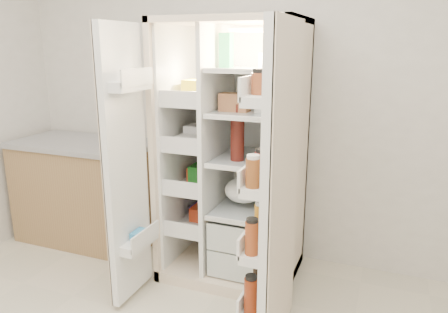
% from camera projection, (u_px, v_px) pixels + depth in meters
% --- Properties ---
extents(wall_back, '(4.00, 0.02, 2.70)m').
position_uv_depth(wall_back, '(254.00, 83.00, 3.18)').
color(wall_back, silver).
rests_on(wall_back, floor).
extents(refrigerator, '(0.92, 0.70, 1.80)m').
position_uv_depth(refrigerator, '(237.00, 173.00, 3.02)').
color(refrigerator, beige).
rests_on(refrigerator, floor).
extents(freezer_door, '(0.15, 0.40, 1.72)m').
position_uv_depth(freezer_door, '(126.00, 168.00, 2.62)').
color(freezer_door, white).
rests_on(freezer_door, floor).
extents(fridge_door, '(0.17, 0.58, 1.72)m').
position_uv_depth(fridge_door, '(276.00, 195.00, 2.20)').
color(fridge_door, white).
rests_on(fridge_door, floor).
extents(kitchen_counter, '(1.19, 0.63, 0.86)m').
position_uv_depth(kitchen_counter, '(88.00, 191.00, 3.59)').
color(kitchen_counter, olive).
rests_on(kitchen_counter, floor).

